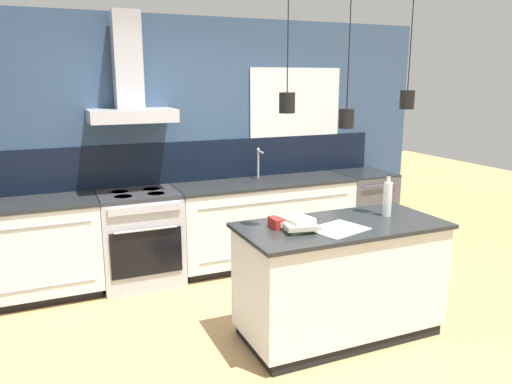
% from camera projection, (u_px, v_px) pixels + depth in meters
% --- Properties ---
extents(ground_plane, '(16.00, 16.00, 0.00)m').
position_uv_depth(ground_plane, '(269.00, 349.00, 3.74)').
color(ground_plane, tan).
rests_on(ground_plane, ground).
extents(wall_back, '(5.60, 2.13, 2.60)m').
position_uv_depth(wall_back, '(187.00, 140.00, 5.21)').
color(wall_back, '#354C6B').
rests_on(wall_back, ground_plane).
extents(counter_run_left, '(1.37, 0.64, 0.91)m').
position_uv_depth(counter_run_left, '(21.00, 251.00, 4.49)').
color(counter_run_left, black).
rests_on(counter_run_left, ground_plane).
extents(counter_run_sink, '(1.95, 0.64, 1.25)m').
position_uv_depth(counter_run_sink, '(265.00, 221.00, 5.43)').
color(counter_run_sink, black).
rests_on(counter_run_sink, ground_plane).
extents(oven_range, '(0.77, 0.66, 0.91)m').
position_uv_depth(oven_range, '(140.00, 238.00, 4.90)').
color(oven_range, '#B5B5BA').
rests_on(oven_range, ground_plane).
extents(dishwasher, '(0.60, 0.65, 0.91)m').
position_uv_depth(dishwasher, '(362.00, 210.00, 5.93)').
color(dishwasher, '#4C4C51').
rests_on(dishwasher, ground_plane).
extents(kitchen_island, '(1.58, 0.76, 0.91)m').
position_uv_depth(kitchen_island, '(340.00, 280.00, 3.87)').
color(kitchen_island, black).
rests_on(kitchen_island, ground_plane).
extents(bottle_on_island, '(0.07, 0.07, 0.34)m').
position_uv_depth(bottle_on_island, '(387.00, 198.00, 3.95)').
color(bottle_on_island, silver).
rests_on(bottle_on_island, kitchen_island).
extents(book_stack, '(0.28, 0.37, 0.09)m').
position_uv_depth(book_stack, '(297.00, 223.00, 3.64)').
color(book_stack, '#4C7F4C').
rests_on(book_stack, kitchen_island).
extents(red_supply_box, '(0.19, 0.15, 0.08)m').
position_uv_depth(red_supply_box, '(283.00, 222.00, 3.68)').
color(red_supply_box, red).
rests_on(red_supply_box, kitchen_island).
extents(paper_pile, '(0.46, 0.41, 0.01)m').
position_uv_depth(paper_pile, '(338.00, 229.00, 3.63)').
color(paper_pile, silver).
rests_on(paper_pile, kitchen_island).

